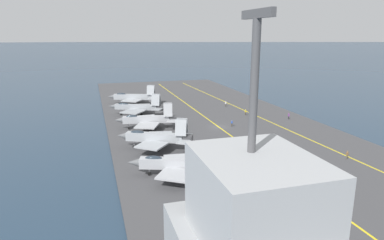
# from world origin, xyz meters

# --- Properties ---
(ground_plane) EXTENTS (2000.00, 2000.00, 0.00)m
(ground_plane) POSITION_xyz_m (0.00, 0.00, 0.00)
(ground_plane) COLOR #23384C
(carrier_deck) EXTENTS (180.45, 55.93, 0.40)m
(carrier_deck) POSITION_xyz_m (0.00, 0.00, 0.20)
(carrier_deck) COLOR #424244
(carrier_deck) RESTS_ON ground
(deck_stripe_foul_line) EXTENTS (162.27, 7.23, 0.01)m
(deck_stripe_foul_line) POSITION_xyz_m (0.00, -15.38, 0.40)
(deck_stripe_foul_line) COLOR yellow
(deck_stripe_foul_line) RESTS_ON carrier_deck
(deck_stripe_centerline) EXTENTS (162.40, 0.36, 0.01)m
(deck_stripe_centerline) POSITION_xyz_m (0.00, 0.00, 0.40)
(deck_stripe_centerline) COLOR yellow
(deck_stripe_centerline) RESTS_ON carrier_deck
(parked_jet_nearest) EXTENTS (12.72, 16.36, 6.26)m
(parked_jet_nearest) POSITION_xyz_m (-27.55, 17.82, 2.69)
(parked_jet_nearest) COLOR #A8AAAF
(parked_jet_nearest) RESTS_ON carrier_deck
(parked_jet_second) EXTENTS (12.95, 15.94, 6.81)m
(parked_jet_second) POSITION_xyz_m (-12.92, 18.76, 3.04)
(parked_jet_second) COLOR #9EA3A8
(parked_jet_second) RESTS_ON carrier_deck
(parked_jet_third) EXTENTS (14.26, 15.55, 6.57)m
(parked_jet_third) POSITION_xyz_m (3.30, 17.94, 2.87)
(parked_jet_third) COLOR #A8AAAF
(parked_jet_third) RESTS_ON carrier_deck
(parked_jet_fourth) EXTENTS (14.17, 16.67, 6.62)m
(parked_jet_fourth) POSITION_xyz_m (18.19, 18.39, 3.04)
(parked_jet_fourth) COLOR #93999E
(parked_jet_fourth) RESTS_ON carrier_deck
(parked_jet_fifth) EXTENTS (12.77, 17.37, 6.61)m
(parked_jet_fifth) POSITION_xyz_m (35.38, 17.35, 3.00)
(parked_jet_fifth) COLOR #9EA3A8
(parked_jet_fifth) RESTS_ON carrier_deck
(crew_red_vest) EXTENTS (0.45, 0.39, 1.73)m
(crew_red_vest) POSITION_xyz_m (-22.59, -6.22, 1.35)
(crew_red_vest) COLOR #4C473D
(crew_red_vest) RESTS_ON carrier_deck
(crew_blue_vest) EXTENTS (0.43, 0.46, 1.70)m
(crew_blue_vest) POSITION_xyz_m (-0.57, -3.40, 1.34)
(crew_blue_vest) COLOR #383328
(crew_blue_vest) RESTS_ON carrier_deck
(crew_purple_vest) EXTENTS (0.46, 0.40, 1.71)m
(crew_purple_vest) POSITION_xyz_m (2.35, -21.96, 1.34)
(crew_purple_vest) COLOR #232328
(crew_purple_vest) RESTS_ON carrier_deck
(crew_brown_vest) EXTENTS (0.43, 0.35, 1.77)m
(crew_brown_vest) POSITION_xyz_m (-29.08, -15.18, 1.38)
(crew_brown_vest) COLOR #4C473D
(crew_brown_vest) RESTS_ON carrier_deck
(crew_white_vest) EXTENTS (0.46, 0.43, 1.75)m
(crew_white_vest) POSITION_xyz_m (23.40, -11.31, 1.36)
(crew_white_vest) COLOR #383328
(crew_white_vest) RESTS_ON carrier_deck
(crew_yellow_vest) EXTENTS (0.36, 0.44, 1.75)m
(crew_yellow_vest) POSITION_xyz_m (10.08, -12.26, 1.36)
(crew_yellow_vest) COLOR #383328
(crew_yellow_vest) RESTS_ON carrier_deck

